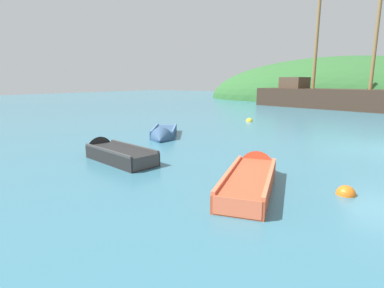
{
  "coord_description": "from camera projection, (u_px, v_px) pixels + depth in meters",
  "views": [
    {
      "loc": [
        -0.58,
        -12.85,
        2.43
      ],
      "look_at": [
        -6.36,
        -3.44,
        0.16
      ],
      "focal_mm": 28.34,
      "sensor_mm": 36.0,
      "label": 1
    }
  ],
  "objects": [
    {
      "name": "rowboat_outer_right",
      "position": [
        113.0,
        155.0,
        9.7
      ],
      "size": [
        3.36,
        1.68,
        0.97
      ],
      "rotation": [
        0.0,
        0.0,
        2.92
      ],
      "color": "black",
      "rests_on": "ground"
    },
    {
      "name": "buoy_yellow",
      "position": [
        249.0,
        121.0,
        19.03
      ],
      "size": [
        0.43,
        0.43,
        0.43
      ],
      "primitive_type": "sphere",
      "color": "yellow",
      "rests_on": "ground"
    },
    {
      "name": "buoy_orange",
      "position": [
        346.0,
        195.0,
        6.66
      ],
      "size": [
        0.41,
        0.41,
        0.41
      ],
      "primitive_type": "sphere",
      "color": "orange",
      "rests_on": "ground"
    },
    {
      "name": "rowboat_near_dock",
      "position": [
        163.0,
        135.0,
        13.58
      ],
      "size": [
        2.49,
        3.26,
        0.94
      ],
      "rotation": [
        0.0,
        0.0,
        5.25
      ],
      "color": "#335175",
      "rests_on": "ground"
    },
    {
      "name": "sailing_ship",
      "position": [
        334.0,
        101.0,
        27.89
      ],
      "size": [
        17.75,
        7.78,
        13.18
      ],
      "rotation": [
        0.0,
        0.0,
        -0.3
      ],
      "color": "#38281E",
      "rests_on": "ground"
    },
    {
      "name": "shore_hill",
      "position": [
        339.0,
        100.0,
        41.11
      ],
      "size": [
        37.23,
        21.32,
        11.51
      ],
      "primitive_type": "ellipsoid",
      "color": "#2D602D",
      "rests_on": "ground"
    },
    {
      "name": "rowboat_outer_left",
      "position": [
        252.0,
        178.0,
        7.36
      ],
      "size": [
        1.78,
        3.86,
        0.94
      ],
      "rotation": [
        0.0,
        0.0,
        1.8
      ],
      "color": "#C64C2D",
      "rests_on": "ground"
    }
  ]
}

